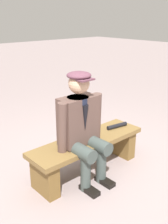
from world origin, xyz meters
TOP-DOWN VIEW (x-y plane):
  - ground_plane at (0.00, 0.00)m, footprint 30.00×30.00m
  - bench at (0.00, 0.00)m, footprint 1.46×0.42m
  - seated_man at (0.15, 0.06)m, footprint 0.60×0.55m
  - rolled_magazine at (-0.51, 0.00)m, footprint 0.30×0.10m

SIDE VIEW (x-z plane):
  - ground_plane at x=0.00m, z-range 0.00..0.00m
  - bench at x=0.00m, z-range 0.07..0.50m
  - rolled_magazine at x=-0.51m, z-range 0.42..0.47m
  - seated_man at x=0.15m, z-range 0.05..1.28m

